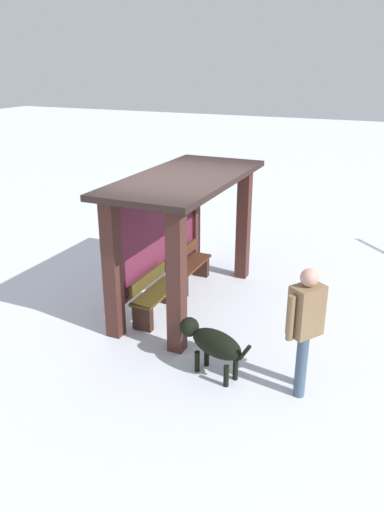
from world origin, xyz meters
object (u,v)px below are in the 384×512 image
person_walking (305,323)px  dog (212,342)px  bus_shelter (179,215)px  bench_left_inside (156,297)px  bench_center_inside (189,268)px

person_walking → dog: size_ratio=1.51×
bus_shelter → person_walking: bearing=-123.8°
bus_shelter → person_walking: bus_shelter is taller
bus_shelter → dog: bus_shelter is taller
bench_left_inside → bench_center_inside: bench_left_inside is taller
person_walking → bench_center_inside: bearing=48.1°
bench_left_inside → person_walking: size_ratio=0.70×
bus_shelter → bench_left_inside: (-0.65, 0.11, -1.20)m
bench_left_inside → dog: bearing=-128.2°
bench_left_inside → person_walking: (-0.99, -2.56, 0.62)m
bench_left_inside → bench_center_inside: size_ratio=1.00×
bench_left_inside → dog: bench_left_inside is taller
bench_center_inside → dog: 2.81m
bench_left_inside → dog: size_ratio=1.06×
bench_center_inside → person_walking: (-2.30, -2.56, 0.62)m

